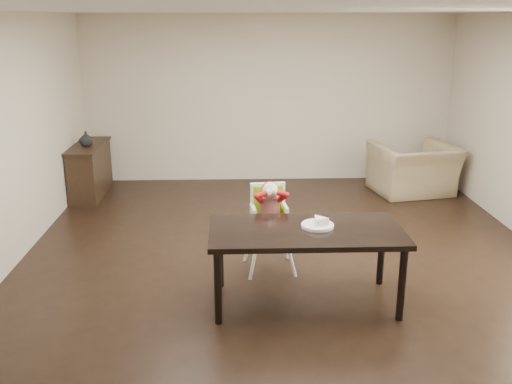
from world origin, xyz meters
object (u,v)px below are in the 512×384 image
sideboard (90,170)px  dining_table (306,237)px  high_chair (269,208)px  armchair (414,161)px

sideboard → dining_table: bearing=-51.3°
high_chair → sideboard: bearing=127.1°
dining_table → high_chair: 0.85m
dining_table → armchair: 4.08m
dining_table → sideboard: size_ratio=1.43×
high_chair → armchair: size_ratio=0.84×
armchair → high_chair: bearing=37.1°
high_chair → sideboard: high_chair is taller
dining_table → sideboard: 4.61m
sideboard → armchair: bearing=-1.1°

